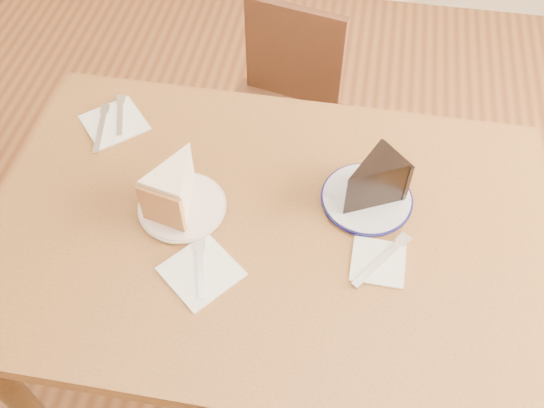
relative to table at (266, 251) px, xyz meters
The scene contains 14 objects.
ground 0.65m from the table, ahead, with size 4.00×4.00×0.00m, color #482613.
table is the anchor object (origin of this frame).
chair_far 0.70m from the table, 96.35° to the left, with size 0.45×0.45×0.76m.
plate_cream 0.21m from the table, behind, with size 0.18×0.18×0.01m, color white.
plate_navy 0.26m from the table, 27.02° to the left, with size 0.19×0.19×0.01m, color silver.
carrot_cake 0.25m from the table, behind, with size 0.10×0.13×0.10m, color #EFDFC5, non-canonical shape.
chocolate_cake 0.28m from the table, 25.09° to the left, with size 0.09×0.13×0.10m, color black, non-canonical shape.
napkin_cream 0.20m from the table, 128.84° to the right, with size 0.13×0.13×0.00m, color white.
napkin_navy 0.27m from the table, 11.88° to the right, with size 0.11×0.11×0.00m, color white.
napkin_spare 0.49m from the table, 150.19° to the left, with size 0.14×0.14×0.00m, color white.
fork_cream 0.20m from the table, 130.09° to the right, with size 0.01×0.14×0.00m, color silver.
knife_navy 0.27m from the table, 11.19° to the right, with size 0.02×0.17×0.00m, color silver.
fork_spare 0.50m from the table, 147.36° to the left, with size 0.01×0.14×0.00m, color silver.
knife_spare 0.50m from the table, 154.54° to the left, with size 0.01×0.16×0.00m, color silver.
Camera 1 is at (0.14, -0.73, 1.81)m, focal length 40.00 mm.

